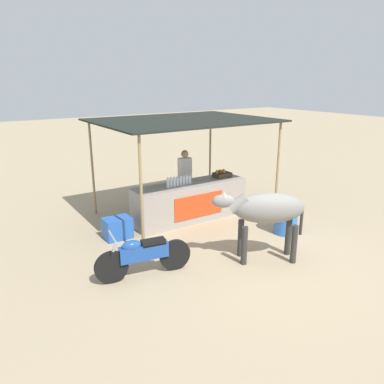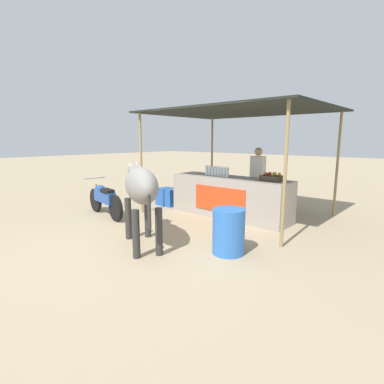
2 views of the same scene
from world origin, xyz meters
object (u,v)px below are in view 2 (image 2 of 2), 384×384
Objects in this scene: cooler_box at (168,197)px; water_barrel at (229,231)px; fruit_crate at (272,178)px; vendor_behind_counter at (257,180)px; cow at (141,187)px; motorcycle_parked at (104,199)px; stall_counter at (229,197)px.

cooler_box is 3.88m from water_barrel.
fruit_crate is 0.73× the size of cooler_box.
vendor_behind_counter is at bearing 110.76° from water_barrel.
cow is 0.98× the size of motorcycle_parked.
cow is (2.02, -2.58, 0.79)m from cooler_box.
stall_counter is 5.00× the size of cooler_box.
fruit_crate reaches higher than motorcycle_parked.
cooler_box is 3.37m from cow.
vendor_behind_counter is 3.81m from motorcycle_parked.
cooler_box is (-2.02, -0.10, -0.24)m from stall_counter.
cooler_box is (-3.08, -0.16, -0.79)m from fruit_crate.
vendor_behind_counter is 0.92× the size of motorcycle_parked.
water_barrel is 0.42× the size of motorcycle_parked.
water_barrel is at bearing -81.41° from fruit_crate.
cow reaches higher than stall_counter.
motorcycle_parked is (-3.67, 0.02, 0.05)m from water_barrel.
vendor_behind_counter reaches higher than fruit_crate.
cooler_box is at bearing -160.10° from vendor_behind_counter.
cooler_box is at bearing -177.09° from fruit_crate.
cooler_box is at bearing 128.13° from cow.
water_barrel is 3.67m from motorcycle_parked.
cow is at bearing -17.00° from motorcycle_parked.
vendor_behind_counter is at bearing 19.90° from cooler_box.
water_barrel is at bearing -29.22° from cooler_box.
fruit_crate reaches higher than cooler_box.
cow is (-1.06, -2.73, -0.00)m from fruit_crate.
vendor_behind_counter reaches higher than motorcycle_parked.
fruit_crate is at bearing 98.59° from water_barrel.
cooler_box is (-2.35, -0.85, -0.61)m from vendor_behind_counter.
cooler_box is 1.90m from motorcycle_parked.
stall_counter is 1.68× the size of motorcycle_parked.
motorcycle_parked reaches higher than cooler_box.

